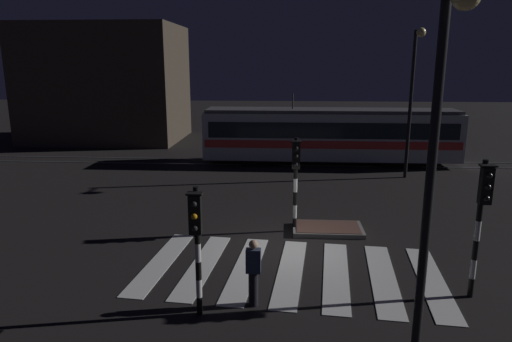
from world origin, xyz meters
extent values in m
plane|color=black|center=(0.00, 0.00, 0.00)|extent=(120.00, 120.00, 0.00)
cube|color=#59595E|center=(0.00, 12.35, 0.01)|extent=(80.00, 0.12, 0.03)
cube|color=#59595E|center=(0.00, 13.79, 0.01)|extent=(80.00, 0.12, 0.03)
cube|color=silver|center=(-3.87, -1.34, 0.01)|extent=(1.12, 4.51, 0.02)
cube|color=silver|center=(-2.58, -1.46, 0.01)|extent=(1.12, 4.51, 0.02)
cube|color=silver|center=(-1.29, -1.58, 0.01)|extent=(1.12, 4.51, 0.02)
cube|color=silver|center=(0.00, -1.70, 0.01)|extent=(1.12, 4.51, 0.02)
cube|color=silver|center=(1.29, -1.82, 0.01)|extent=(1.12, 4.51, 0.02)
cube|color=silver|center=(2.58, -1.95, 0.01)|extent=(1.12, 4.51, 0.02)
cube|color=silver|center=(3.87, -2.07, 0.01)|extent=(1.12, 4.51, 0.02)
cube|color=slate|center=(1.35, 1.64, 0.08)|extent=(2.47, 1.49, 0.16)
cube|color=brown|center=(1.35, 1.64, 0.17)|extent=(2.22, 1.34, 0.02)
cylinder|color=black|center=(4.59, -2.86, 0.26)|extent=(0.14, 0.14, 0.51)
cylinder|color=white|center=(4.59, -2.86, 0.77)|extent=(0.14, 0.14, 0.51)
cylinder|color=black|center=(4.59, -2.86, 1.28)|extent=(0.14, 0.14, 0.51)
cylinder|color=white|center=(4.59, -2.86, 1.79)|extent=(0.14, 0.14, 0.51)
cylinder|color=black|center=(4.59, -2.86, 2.31)|extent=(0.14, 0.14, 0.51)
cylinder|color=white|center=(4.59, -2.86, 2.82)|extent=(0.14, 0.14, 0.51)
cylinder|color=black|center=(4.59, -2.86, 3.33)|extent=(0.14, 0.14, 0.51)
cube|color=black|center=(4.59, -3.03, 2.99)|extent=(0.28, 0.20, 0.90)
sphere|color=black|center=(4.59, -3.14, 3.27)|extent=(0.14, 0.14, 0.14)
sphere|color=black|center=(4.59, -3.14, 2.99)|extent=(0.14, 0.14, 0.14)
sphere|color=black|center=(4.59, -3.14, 2.71)|extent=(0.14, 0.14, 0.14)
cube|color=black|center=(4.59, -3.03, 3.48)|extent=(0.36, 0.24, 0.04)
cylinder|color=black|center=(-2.17, -4.14, 0.22)|extent=(0.14, 0.14, 0.45)
cylinder|color=white|center=(-2.17, -4.14, 0.67)|extent=(0.14, 0.14, 0.45)
cylinder|color=black|center=(-2.17, -4.14, 1.12)|extent=(0.14, 0.14, 0.45)
cylinder|color=white|center=(-2.17, -4.14, 1.57)|extent=(0.14, 0.14, 0.45)
cylinder|color=black|center=(-2.17, -4.14, 2.02)|extent=(0.14, 0.14, 0.45)
cylinder|color=white|center=(-2.17, -4.14, 2.47)|extent=(0.14, 0.14, 0.45)
cylinder|color=black|center=(-2.17, -4.14, 2.92)|extent=(0.14, 0.14, 0.45)
cube|color=black|center=(-2.17, -4.31, 2.55)|extent=(0.28, 0.20, 0.90)
sphere|color=black|center=(-2.17, -4.42, 2.83)|extent=(0.14, 0.14, 0.14)
sphere|color=orange|center=(-2.17, -4.42, 2.55)|extent=(0.14, 0.14, 0.14)
sphere|color=black|center=(-2.17, -4.42, 2.27)|extent=(0.14, 0.14, 0.14)
cube|color=black|center=(-2.17, -4.31, 3.04)|extent=(0.36, 0.24, 0.04)
cylinder|color=black|center=(0.17, 1.60, 0.24)|extent=(0.14, 0.14, 0.48)
cylinder|color=white|center=(0.17, 1.60, 0.72)|extent=(0.14, 0.14, 0.48)
cylinder|color=black|center=(0.17, 1.60, 1.20)|extent=(0.14, 0.14, 0.48)
cylinder|color=white|center=(0.17, 1.60, 1.68)|extent=(0.14, 0.14, 0.48)
cylinder|color=black|center=(0.17, 1.60, 2.17)|extent=(0.14, 0.14, 0.48)
cylinder|color=white|center=(0.17, 1.60, 2.65)|extent=(0.14, 0.14, 0.48)
cylinder|color=black|center=(0.17, 1.60, 3.13)|extent=(0.14, 0.14, 0.48)
cube|color=black|center=(0.17, 1.43, 2.77)|extent=(0.28, 0.20, 0.90)
sphere|color=black|center=(0.17, 1.32, 3.05)|extent=(0.14, 0.14, 0.14)
sphere|color=black|center=(0.17, 1.32, 2.77)|extent=(0.14, 0.14, 0.14)
sphere|color=black|center=(0.17, 1.32, 2.49)|extent=(0.14, 0.14, 0.14)
cube|color=black|center=(0.17, 1.43, 3.26)|extent=(0.36, 0.24, 0.04)
cylinder|color=black|center=(2.51, -5.43, 3.50)|extent=(0.18, 0.18, 7.00)
cylinder|color=black|center=(6.09, 9.88, 3.72)|extent=(0.18, 0.18, 7.44)
cylinder|color=black|center=(6.09, 9.43, 7.34)|extent=(0.10, 0.90, 0.10)
sphere|color=#F9E08C|center=(6.09, 8.98, 7.26)|extent=(0.44, 0.44, 0.44)
cube|color=silver|center=(2.40, 13.07, 1.70)|extent=(14.77, 2.50, 2.70)
cube|color=red|center=(2.40, 11.80, 1.35)|extent=(14.47, 0.04, 0.44)
cube|color=red|center=(2.40, 14.34, 1.35)|extent=(14.47, 0.04, 0.44)
cube|color=black|center=(2.40, 11.80, 2.15)|extent=(14.03, 0.03, 0.90)
cube|color=#4C4C51|center=(2.40, 13.07, 3.15)|extent=(14.47, 2.30, 0.20)
cylinder|color=#262628|center=(0.19, 13.07, 3.65)|extent=(0.08, 0.08, 1.00)
cube|color=black|center=(6.46, 13.07, 0.17)|extent=(2.20, 2.00, 0.35)
cube|color=black|center=(-1.66, 13.07, 0.17)|extent=(2.20, 2.00, 0.35)
sphere|color=#F9F2CC|center=(9.84, 13.07, 1.30)|extent=(0.24, 0.24, 0.24)
cylinder|color=black|center=(-0.93, -3.64, 0.44)|extent=(0.24, 0.24, 0.88)
cube|color=#2D3851|center=(-0.93, -3.64, 1.18)|extent=(0.36, 0.22, 0.60)
sphere|color=tan|center=(-0.93, -3.64, 1.60)|extent=(0.22, 0.22, 0.22)
cylinder|color=black|center=(-3.12, 0.84, 0.25)|extent=(0.12, 0.12, 0.50)
cylinder|color=white|center=(-3.12, 0.84, 0.75)|extent=(0.12, 0.12, 0.50)
sphere|color=yellow|center=(-3.12, 0.84, 1.05)|extent=(0.12, 0.12, 0.12)
cube|color=#42382D|center=(-14.05, 21.11, 4.34)|extent=(11.29, 8.00, 8.68)
camera|label=1|loc=(-0.18, -13.84, 5.82)|focal=32.04mm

